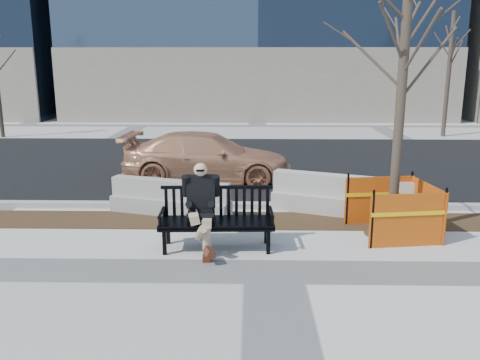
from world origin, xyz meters
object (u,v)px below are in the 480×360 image
object	(u,v)px
seated_man	(202,247)
tree_fence	(391,234)
jersey_barrier_right	(341,214)
sedan	(208,181)
bench	(217,248)
jersey_barrier_left	(171,214)

from	to	relation	value
seated_man	tree_fence	xyz separation A→B (m)	(3.61, 0.79, 0.00)
jersey_barrier_right	sedan	bearing A→B (deg)	157.33
jersey_barrier_right	bench	bearing A→B (deg)	-119.41
tree_fence	jersey_barrier_left	xyz separation A→B (m)	(-4.49, 1.22, 0.00)
bench	sedan	xyz separation A→B (m)	(-0.61, 5.21, 0.00)
sedan	jersey_barrier_left	size ratio (longest dim) A/B	1.72
jersey_barrier_left	jersey_barrier_right	bearing A→B (deg)	18.07
sedan	tree_fence	bearing A→B (deg)	-134.08
tree_fence	sedan	xyz separation A→B (m)	(-3.93, 4.38, 0.00)
bench	seated_man	distance (m)	0.28
bench	seated_man	xyz separation A→B (m)	(-0.28, 0.05, 0.00)
bench	tree_fence	bearing A→B (deg)	11.84
bench	sedan	distance (m)	5.24
tree_fence	sedan	size ratio (longest dim) A/B	1.16
jersey_barrier_left	bench	bearing A→B (deg)	-43.59
seated_man	bench	bearing A→B (deg)	-11.39
jersey_barrier_left	jersey_barrier_right	world-z (taller)	jersey_barrier_right
bench	jersey_barrier_right	world-z (taller)	bench
seated_man	jersey_barrier_left	bearing A→B (deg)	111.36
seated_man	jersey_barrier_right	size ratio (longest dim) A/B	0.50
bench	jersey_barrier_right	bearing A→B (deg)	37.12
jersey_barrier_left	sedan	bearing A→B (deg)	97.09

